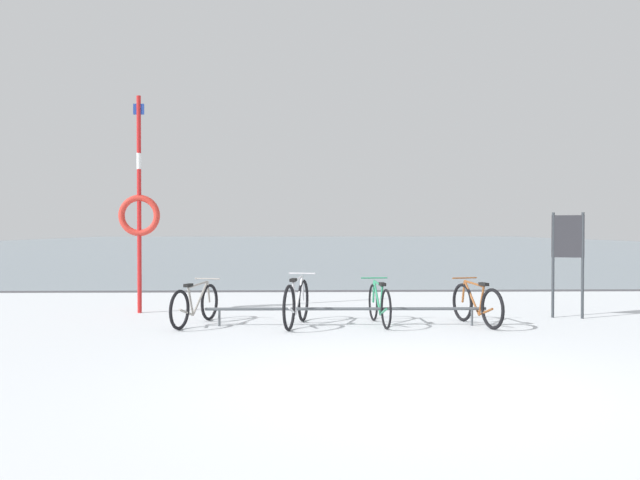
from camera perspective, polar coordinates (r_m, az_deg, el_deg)
ground at (r=60.43m, az=-0.46°, el=-0.52°), size 80.00×132.00×0.08m
bike_rack at (r=10.70m, az=2.28°, el=-6.09°), size 4.59×0.11×0.31m
bicycle_0 at (r=11.00m, az=-10.84°, el=-5.56°), size 0.64×1.67×0.74m
bicycle_1 at (r=10.69m, az=-2.07°, el=-5.50°), size 0.53×1.72×0.84m
bicycle_2 at (r=10.87m, az=5.21°, el=-5.58°), size 0.46×1.59×0.76m
bicycle_3 at (r=11.08m, az=13.54°, el=-5.49°), size 0.57×1.56×0.76m
info_sign at (r=12.37m, az=20.85°, el=-0.56°), size 0.54×0.19×1.88m
rescue_post at (r=12.73m, az=-15.53°, el=2.52°), size 0.78×0.12×4.08m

